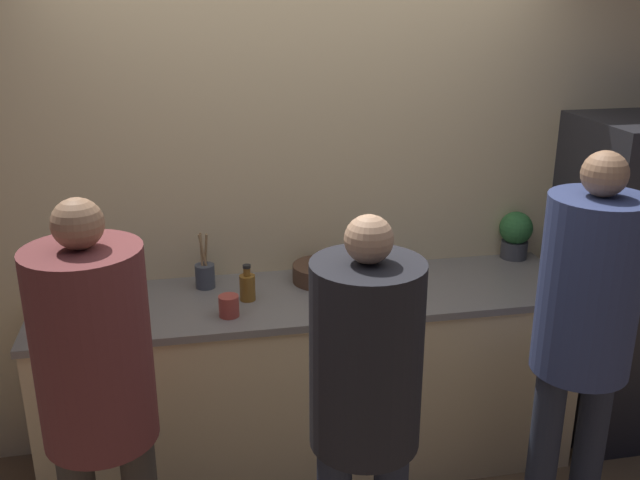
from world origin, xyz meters
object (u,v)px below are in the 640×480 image
(person_center, at_px, (365,388))
(utensil_crock, at_px, (205,274))
(potted_plant, at_px, (516,233))
(refrigerator, at_px, (639,281))
(cup_red, at_px, (229,306))
(person_left, at_px, (96,380))
(fruit_bowl, at_px, (321,272))
(bottle_amber, at_px, (247,286))
(bottle_dark, at_px, (76,315))
(person_right, at_px, (585,317))

(person_center, distance_m, utensil_crock, 1.26)
(person_center, height_order, potted_plant, person_center)
(refrigerator, bearing_deg, cup_red, -175.29)
(utensil_crock, relative_size, cup_red, 2.88)
(person_left, distance_m, utensil_crock, 1.07)
(fruit_bowl, xyz_separation_m, bottle_amber, (-0.38, -0.16, 0.02))
(bottle_dark, bearing_deg, fruit_bowl, 18.31)
(utensil_crock, bearing_deg, refrigerator, -4.25)
(person_left, relative_size, person_right, 0.97)
(bottle_amber, distance_m, bottle_dark, 0.77)
(refrigerator, height_order, potted_plant, refrigerator)
(fruit_bowl, xyz_separation_m, bottle_dark, (-1.12, -0.37, 0.04))
(utensil_crock, xyz_separation_m, bottle_dark, (-0.55, -0.40, 0.02))
(person_center, distance_m, bottle_amber, 1.01)
(bottle_dark, height_order, potted_plant, potted_plant)
(person_center, height_order, cup_red, person_center)
(bottle_amber, bearing_deg, cup_red, -122.05)
(bottle_dark, distance_m, potted_plant, 2.27)
(bottle_dark, height_order, cup_red, bottle_dark)
(person_right, distance_m, utensil_crock, 1.75)
(potted_plant, bearing_deg, person_center, -132.99)
(person_right, height_order, potted_plant, person_right)
(fruit_bowl, height_order, cup_red, fruit_bowl)
(person_left, relative_size, bottle_dark, 7.49)
(person_center, xyz_separation_m, person_right, (0.97, 0.23, 0.08))
(bottle_dark, bearing_deg, person_left, -76.52)
(bottle_dark, bearing_deg, refrigerator, 4.79)
(refrigerator, relative_size, fruit_bowl, 6.20)
(utensil_crock, distance_m, cup_red, 0.36)
(person_right, height_order, cup_red, person_right)
(bottle_dark, relative_size, potted_plant, 0.88)
(utensil_crock, height_order, cup_red, utensil_crock)
(refrigerator, bearing_deg, person_left, -163.01)
(bottle_amber, relative_size, cup_red, 1.81)
(bottle_amber, xyz_separation_m, bottle_dark, (-0.74, -0.22, 0.02))
(person_left, xyz_separation_m, potted_plant, (2.08, 1.07, 0.04))
(person_right, xyz_separation_m, cup_red, (-1.39, 0.58, -0.09))
(person_right, xyz_separation_m, potted_plant, (0.18, 1.01, 0.00))
(person_left, relative_size, bottle_amber, 9.70)
(fruit_bowl, bearing_deg, utensil_crock, 176.71)
(bottle_amber, bearing_deg, refrigerator, 0.59)
(person_center, relative_size, cup_red, 16.96)
(refrigerator, relative_size, bottle_amber, 9.83)
(person_right, bearing_deg, person_left, -178.05)
(person_center, bearing_deg, potted_plant, 47.01)
(fruit_bowl, distance_m, cup_red, 0.57)
(refrigerator, relative_size, potted_plant, 6.71)
(refrigerator, bearing_deg, bottle_dark, -175.21)
(refrigerator, distance_m, bottle_dark, 2.84)
(person_center, xyz_separation_m, cup_red, (-0.42, 0.81, -0.01))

